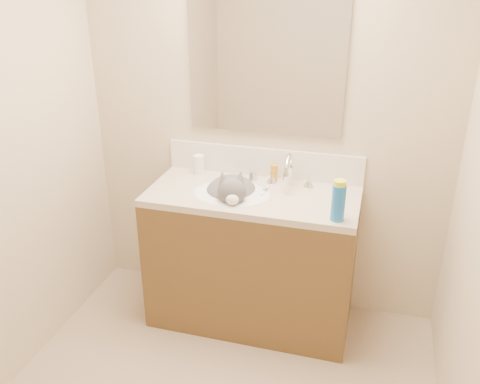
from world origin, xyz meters
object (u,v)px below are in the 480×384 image
Objects in this scene: basin at (231,204)px; spray_can at (338,203)px; vanity_cabinet at (252,261)px; amber_bottle at (274,173)px; faucet at (289,173)px; cat at (232,195)px; pill_bottle at (199,164)px; silver_jar at (253,176)px.

spray_can reaches higher than basin.
spray_can is at bearing -22.44° from vanity_cabinet.
faucet is at bearing -32.21° from amber_bottle.
cat reaches higher than vanity_cabinet.
basin is 4.35× the size of amber_bottle.
basin is at bearing 164.17° from spray_can.
spray_can is at bearing -24.28° from pill_bottle.
spray_can reaches higher than vanity_cabinet.
vanity_cabinet is 0.58m from faucet.
basin is 0.25m from silver_jar.
spray_can is (0.54, -0.39, 0.07)m from silver_jar.
silver_jar is 0.67m from spray_can.
faucet reaches higher than pill_bottle.
pill_bottle is (-0.27, 0.20, 0.08)m from cat.
pill_bottle is 0.62× the size of spray_can.
vanity_cabinet is at bearing 14.04° from basin.
pill_bottle is 2.16× the size of silver_jar.
faucet reaches higher than spray_can.
silver_jar is at bearing 103.97° from vanity_cabinet.
cat is (-0.30, -0.14, -0.11)m from faucet.
basin is at bearing -108.76° from silver_jar.
silver_jar is at bearing 144.16° from spray_can.
cat is 8.38× the size of silver_jar.
vanity_cabinet is 0.76m from spray_can.
basin is (-0.12, -0.03, 0.38)m from vanity_cabinet.
vanity_cabinet is at bearing -76.03° from silver_jar.
cat is at bearing 162.06° from spray_can.
faucet is at bearing 29.12° from basin.
vanity_cabinet is 0.67m from pill_bottle.
cat reaches higher than basin.
cat reaches higher than silver_jar.
basin is 0.98× the size of cat.
silver_jar is (-0.23, 0.05, -0.06)m from faucet.
faucet is at bearing 6.48° from cat.
vanity_cabinet is 21.89× the size of silver_jar.
amber_bottle is at bearing 49.15° from basin.
cat is at bearing -178.08° from vanity_cabinet.
amber_bottle reaches higher than silver_jar.
pill_bottle reaches higher than basin.
silver_jar reaches higher than basin.
basin is at bearing -150.88° from faucet.
silver_jar is at bearing 167.66° from faucet.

